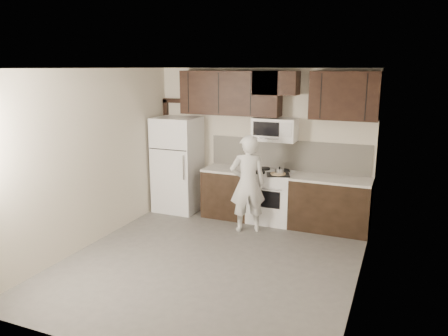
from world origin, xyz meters
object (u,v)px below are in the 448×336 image
Objects in this scene: person at (248,184)px; stove at (271,197)px; microwave at (275,130)px; refrigerator at (178,164)px.

stove is at bearing -140.43° from person.
stove is 0.73m from person.
person is at bearing -108.68° from microwave.
microwave reaches higher than refrigerator.
person is (1.61, -0.54, -0.08)m from refrigerator.
refrigerator is 1.70m from person.
microwave is 0.46× the size of person.
microwave is at bearing 90.10° from stove.
stove is at bearing -89.90° from microwave.
stove is at bearing 1.51° from refrigerator.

